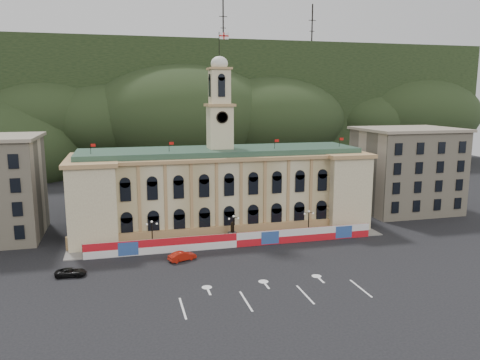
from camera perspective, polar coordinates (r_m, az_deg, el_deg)
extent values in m
plane|color=black|center=(67.20, 2.73, -12.10)|extent=(260.00, 260.00, 0.00)
cube|color=black|center=(190.28, -8.96, 9.05)|extent=(230.00, 70.00, 44.00)
cube|color=#595651|center=(177.65, 3.17, 11.66)|extent=(22.00, 8.00, 14.00)
cube|color=#595651|center=(169.92, -24.79, 9.47)|extent=(16.00, 7.00, 10.00)
cylinder|color=black|center=(180.22, -2.06, 18.03)|extent=(0.50, 0.50, 20.00)
cylinder|color=black|center=(190.78, 8.77, 17.49)|extent=(0.50, 0.50, 20.00)
cube|color=beige|center=(91.19, -2.42, -1.50)|extent=(55.00, 15.00, 14.00)
cube|color=#AC8453|center=(85.22, -1.29, -6.36)|extent=(56.00, 0.80, 2.40)
cube|color=#AC8453|center=(89.99, -2.45, 3.06)|extent=(56.20, 16.20, 0.60)
cube|color=#30503E|center=(89.90, -2.46, 3.50)|extent=(53.00, 13.00, 1.20)
cube|color=beige|center=(88.45, -17.35, -2.33)|extent=(8.00, 17.00, 14.00)
cube|color=beige|center=(97.79, 11.30, -0.89)|extent=(8.00, 17.00, 14.00)
cube|color=beige|center=(89.48, -2.48, 6.43)|extent=(4.40, 4.40, 8.00)
cube|color=#AC8453|center=(89.30, -2.50, 9.12)|extent=(5.20, 5.20, 0.50)
cube|color=beige|center=(89.30, -2.52, 11.23)|extent=(3.60, 3.60, 6.50)
cube|color=#AC8453|center=(89.42, -2.53, 13.41)|extent=(4.20, 4.20, 0.40)
cylinder|color=black|center=(87.12, -2.17, 7.64)|extent=(2.20, 0.20, 2.20)
ellipsoid|color=silver|center=(89.48, -2.54, 13.99)|extent=(3.20, 3.20, 2.72)
cylinder|color=black|center=(89.74, -2.56, 16.03)|extent=(0.12, 0.12, 5.00)
cube|color=white|center=(90.13, -1.98, 17.16)|extent=(1.80, 0.04, 1.20)
cube|color=red|center=(90.10, -1.98, 17.16)|extent=(1.80, 0.02, 0.22)
cube|color=red|center=(90.10, -1.98, 17.16)|extent=(0.22, 0.02, 1.20)
cube|color=#C2B395|center=(110.54, 19.59, 1.04)|extent=(20.00, 16.00, 18.00)
cube|color=gray|center=(109.53, 19.88, 5.85)|extent=(21.00, 17.00, 0.60)
cube|color=red|center=(80.37, -0.44, -7.35)|extent=(50.00, 0.25, 2.50)
cube|color=#2C4C93|center=(78.08, -13.47, -8.17)|extent=(3.20, 0.05, 2.20)
cube|color=#2C4C93|center=(81.83, 3.70, -7.05)|extent=(3.20, 0.05, 2.20)
cube|color=#2C4C93|center=(87.06, 12.54, -6.21)|extent=(3.20, 0.05, 2.20)
cube|color=slate|center=(83.27, -0.90, -7.56)|extent=(56.00, 5.50, 0.16)
cube|color=#595651|center=(83.25, -0.94, -6.97)|extent=(1.40, 1.40, 1.80)
cylinder|color=black|center=(82.77, -0.94, -5.85)|extent=(0.60, 0.60, 1.60)
sphere|color=black|center=(82.52, -0.94, -5.25)|extent=(0.44, 0.44, 0.44)
cylinder|color=black|center=(80.58, -10.60, -8.30)|extent=(0.44, 0.44, 0.30)
cylinder|color=black|center=(79.90, -10.65, -6.77)|extent=(0.18, 0.18, 4.80)
cube|color=black|center=(79.26, -10.70, -5.18)|extent=(1.60, 0.08, 0.08)
sphere|color=silver|center=(79.26, -11.28, -5.32)|extent=(0.36, 0.36, 0.36)
sphere|color=silver|center=(79.35, -10.12, -5.26)|extent=(0.36, 0.36, 0.36)
sphere|color=silver|center=(79.20, -10.71, -5.01)|extent=(0.40, 0.40, 0.40)
cylinder|color=black|center=(82.55, -0.77, -7.67)|extent=(0.44, 0.44, 0.30)
cylinder|color=black|center=(81.89, -0.78, -6.17)|extent=(0.18, 0.18, 4.80)
cube|color=black|center=(81.27, -0.78, -4.62)|extent=(1.60, 0.08, 0.08)
sphere|color=silver|center=(81.13, -1.33, -4.75)|extent=(0.36, 0.36, 0.36)
sphere|color=silver|center=(81.49, -0.23, -4.68)|extent=(0.36, 0.36, 0.36)
sphere|color=silver|center=(81.21, -0.78, -4.45)|extent=(0.40, 0.40, 0.40)
cylinder|color=black|center=(86.77, 8.31, -6.88)|extent=(0.44, 0.44, 0.30)
cylinder|color=black|center=(86.14, 8.35, -5.45)|extent=(0.18, 0.18, 4.80)
cube|color=black|center=(85.55, 8.39, -3.97)|extent=(1.60, 0.08, 0.08)
sphere|color=silver|center=(85.29, 7.89, -4.10)|extent=(0.36, 0.36, 0.36)
sphere|color=silver|center=(85.90, 8.88, -4.03)|extent=(0.36, 0.36, 0.36)
sphere|color=silver|center=(85.49, 8.39, -3.81)|extent=(0.40, 0.40, 0.40)
imported|color=#A1180B|center=(74.86, -7.07, -9.19)|extent=(4.44, 5.43, 1.46)
imported|color=black|center=(72.42, -19.93, -10.54)|extent=(2.89, 4.74, 1.20)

